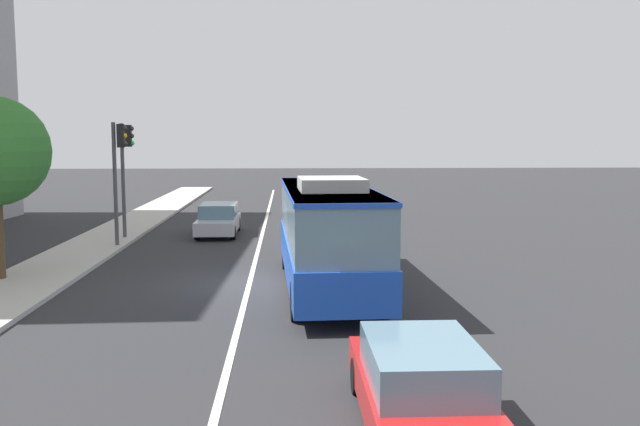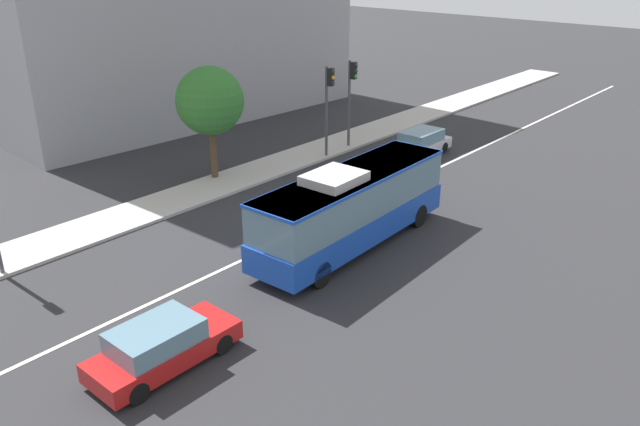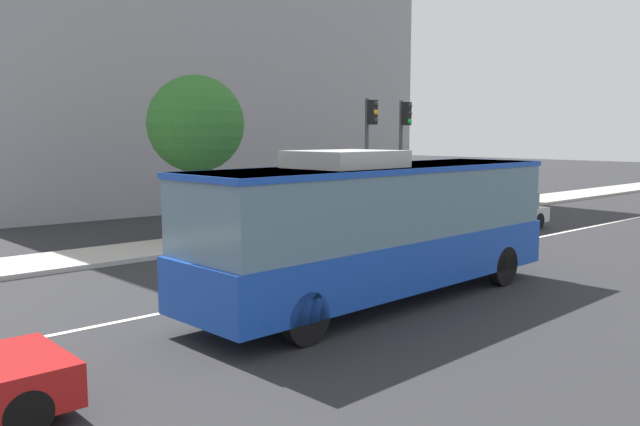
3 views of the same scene
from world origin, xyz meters
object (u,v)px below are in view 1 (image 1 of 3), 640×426
object	(u,v)px
sedan_red	(420,385)
traffic_light_mid_block	(118,162)
transit_bus	(327,230)
sedan_silver	(219,219)
traffic_light_far_corner	(126,160)

from	to	relation	value
sedan_red	traffic_light_mid_block	size ratio (longest dim) A/B	0.87
transit_bus	traffic_light_mid_block	world-z (taller)	traffic_light_mid_block
transit_bus	sedan_silver	distance (m)	12.73
sedan_silver	traffic_light_mid_block	world-z (taller)	traffic_light_mid_block
sedan_red	traffic_light_mid_block	distance (m)	20.32
traffic_light_mid_block	traffic_light_far_corner	world-z (taller)	same
sedan_red	traffic_light_far_corner	bearing A→B (deg)	24.19
transit_bus	sedan_red	distance (m)	10.00
sedan_red	sedan_silver	size ratio (longest dim) A/B	1.00
traffic_light_far_corner	transit_bus	bearing A→B (deg)	-55.63
transit_bus	sedan_silver	size ratio (longest dim) A/B	2.24
traffic_light_far_corner	sedan_silver	bearing A→B (deg)	16.24
transit_bus	traffic_light_mid_block	size ratio (longest dim) A/B	1.94
sedan_silver	transit_bus	bearing A→B (deg)	20.61
transit_bus	sedan_red	xyz separation A→B (m)	(-9.91, -0.87, -1.09)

